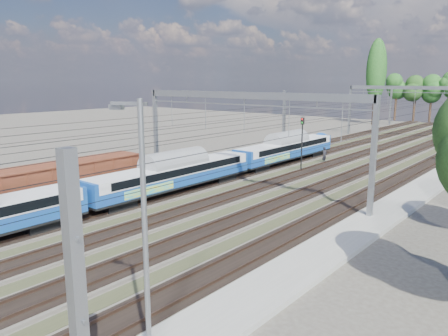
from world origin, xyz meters
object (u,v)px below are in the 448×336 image
Objects in this scene: freight_boxcar at (67,180)px; worker at (325,155)px; signal_near at (302,138)px; lamp_post at (143,227)px; emu_train at (171,170)px.

freight_boxcar reaches higher than worker.
freight_boxcar is at bearing -125.86° from signal_near.
worker is 7.16m from signal_near.
freight_boxcar is at bearing 135.00° from lamp_post.
freight_boxcar is 6.67× the size of worker.
lamp_post is (16.27, -16.70, 2.88)m from emu_train.
signal_near is 35.00m from lamp_post.
signal_near reaches higher than emu_train.
lamp_post reaches higher than signal_near.
freight_boxcar is 30.89m from worker.
lamp_post is (13.00, -39.22, 4.17)m from worker.
lamp_post is at bearing -160.17° from worker.
freight_boxcar is (-4.50, -7.36, -0.21)m from emu_train.
emu_train is 23.49m from lamp_post.
emu_train is 8.63m from freight_boxcar.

